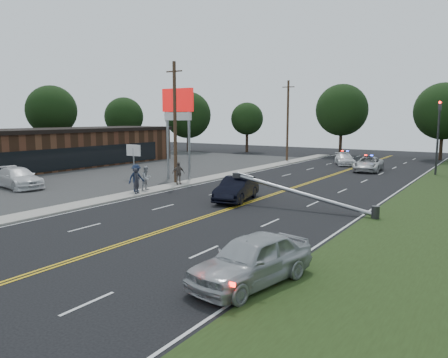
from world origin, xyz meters
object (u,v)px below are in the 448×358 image
Objects in this scene: bystander_a at (137,181)px; traffic_signal at (438,131)px; small_sign at (134,153)px; utility_pole_mid at (175,123)px; pylon_sign at (178,112)px; fallen_streetlight at (308,195)px; parked_car at (18,178)px; utility_pole_far at (288,121)px; emergency_b at (345,159)px; bystander_d at (178,173)px; bystander_b at (146,178)px; bystander_c at (136,178)px; emergency_a at (368,164)px; crashed_sedan at (236,189)px; waiting_sedan at (252,259)px.

traffic_signal is at bearing -56.25° from bystander_a.
small_sign is 0.31× the size of utility_pole_mid.
pylon_sign is 4.40× the size of bystander_a.
fallen_streetlight is 1.70× the size of parked_car.
parked_car is (-26.45, -26.51, -3.41)m from traffic_signal.
parked_car is at bearing -106.35° from utility_pole_far.
bystander_d reaches higher than emergency_b.
bystander_b is 0.92m from bystander_c.
small_sign reaches higher than emergency_a.
pylon_sign is 1.51× the size of emergency_a.
bystander_d is (-12.49, 3.22, 0.10)m from fallen_streetlight.
emergency_a is (3.07, 21.08, -0.06)m from crashed_sedan.
utility_pole_far is at bearing 167.11° from traffic_signal.
bystander_c is (1.83, -7.19, -4.88)m from pylon_sign.
bystander_b is (9.65, 4.22, 0.23)m from parked_car.
waiting_sedan reaches higher than emergency_a.
pylon_sign reaches higher than crashed_sedan.
small_sign is 22.68m from utility_pole_far.
emergency_a is (16.06, 17.40, -1.60)m from small_sign.
crashed_sedan is at bearing 176.52° from fallen_streetlight.
parked_car is 34.52m from emergency_b.
bystander_d is (5.70, -0.78, -1.31)m from small_sign.
bystander_c reaches higher than parked_car.
pylon_sign is at bearing -139.64° from emergency_b.
crashed_sedan is (-9.32, -21.68, -3.41)m from traffic_signal.
fallen_streetlight is 21.50m from emergency_a.
traffic_signal is at bearing 0.34° from emergency_a.
bystander_d is at bearing 165.54° from fallen_streetlight.
parked_car is at bearing -115.98° from small_sign.
utility_pole_far is 1.88× the size of emergency_a.
waiting_sedan is 21.56m from bystander_d.
utility_pole_mid is at bearing 143.72° from crashed_sedan.
utility_pole_mid reaches higher than bystander_d.
bystander_b is at bearing -127.01° from traffic_signal.
bystander_d reaches higher than waiting_sedan.
utility_pole_far is at bearing 153.12° from emergency_b.
utility_pole_far reaches higher than waiting_sedan.
traffic_signal reaches higher than parked_car.
bystander_d is at bearing -41.01° from utility_pole_mid.
pylon_sign is 1.63× the size of waiting_sedan.
bystander_d is (0.37, 4.41, -0.10)m from bystander_c.
waiting_sedan is 2.45× the size of bystander_c.
pylon_sign reaches higher than bystander_d.
fallen_streetlight is (14.69, -6.00, -5.08)m from pylon_sign.
utility_pole_mid is 23.52m from emergency_b.
bystander_a is 1.50m from bystander_b.
utility_pole_far is at bearing 124.10° from waiting_sedan.
traffic_signal is 1.44× the size of waiting_sedan.
utility_pole_far is (4.80, 22.00, 2.75)m from small_sign.
traffic_signal is 25.26m from bystander_d.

